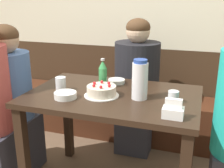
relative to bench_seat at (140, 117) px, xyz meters
name	(u,v)px	position (x,y,z in m)	size (l,w,h in m)	color
back_wall	(148,6)	(0.00, 0.22, 1.03)	(4.80, 0.04, 2.50)	#3D2819
bench_seat	(140,117)	(0.00, 0.00, 0.00)	(2.65, 0.38, 0.43)	#472314
dining_table	(113,110)	(0.00, -0.83, 0.41)	(1.11, 0.73, 0.74)	black
birthday_cake	(101,91)	(-0.06, -0.89, 0.55)	(0.22, 0.22, 0.09)	white
water_pitcher	(140,80)	(0.18, -0.86, 0.64)	(0.10, 0.10, 0.25)	white
soju_bottle	(103,74)	(-0.10, -0.73, 0.62)	(0.06, 0.06, 0.21)	#388E4C
napkin_holder	(173,111)	(0.42, -1.08, 0.56)	(0.11, 0.08, 0.11)	white
bowl_soup_white	(117,81)	(-0.05, -0.60, 0.53)	(0.12, 0.12, 0.03)	white
bowl_rice_small	(65,95)	(-0.26, -1.00, 0.54)	(0.14, 0.14, 0.04)	white
glass_water_tall	(61,84)	(-0.36, -0.87, 0.57)	(0.07, 0.07, 0.09)	silver
glass_tumbler_short	(173,97)	(0.39, -0.86, 0.56)	(0.06, 0.06, 0.07)	silver
person_pale_blue_shirt	(137,87)	(0.01, -0.21, 0.37)	(0.38, 0.38, 1.17)	#33333D
person_grey_tee	(12,104)	(-0.81, -0.82, 0.34)	(0.34, 0.32, 1.16)	#33333D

